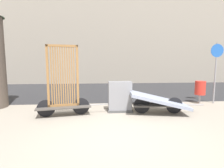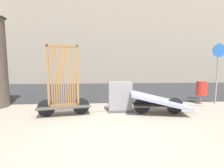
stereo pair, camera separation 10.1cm
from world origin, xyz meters
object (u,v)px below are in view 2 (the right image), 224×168
(utility_cabinet, at_px, (120,98))
(bike_cart_with_mattress, at_px, (159,101))
(bike_cart_with_bedframe, at_px, (64,91))
(trash_bin, at_px, (202,88))
(sign_post, at_px, (218,65))

(utility_cabinet, bearing_deg, bike_cart_with_mattress, -15.25)
(bike_cart_with_bedframe, xyz_separation_m, trash_bin, (5.38, 1.30, -0.15))
(bike_cart_with_bedframe, relative_size, bike_cart_with_mattress, 0.94)
(bike_cart_with_bedframe, bearing_deg, sign_post, 1.85)
(bike_cart_with_bedframe, distance_m, utility_cabinet, 1.92)
(trash_bin, distance_m, sign_post, 1.16)
(utility_cabinet, bearing_deg, bike_cart_with_bedframe, -169.59)
(bike_cart_with_mattress, xyz_separation_m, utility_cabinet, (-1.26, 0.34, 0.06))
(utility_cabinet, bearing_deg, sign_post, 12.88)
(bike_cart_with_bedframe, relative_size, sign_post, 0.95)
(utility_cabinet, xyz_separation_m, trash_bin, (3.51, 0.95, 0.17))
(bike_cart_with_mattress, relative_size, trash_bin, 2.67)
(bike_cart_with_bedframe, bearing_deg, utility_cabinet, 0.14)
(bike_cart_with_mattress, bearing_deg, sign_post, 28.60)
(utility_cabinet, bearing_deg, trash_bin, 15.18)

